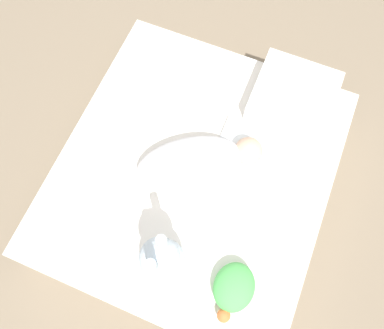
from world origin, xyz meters
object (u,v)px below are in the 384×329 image
swaddled_baby (196,162)px  turtle_plush (234,288)px  pillow (293,96)px  bunny_plush (161,260)px

swaddled_baby → turtle_plush: swaddled_baby is taller
turtle_plush → swaddled_baby: bearing=-141.7°
swaddled_baby → pillow: swaddled_baby is taller
swaddled_baby → bunny_plush: bunny_plush is taller
swaddled_baby → bunny_plush: 0.38m
bunny_plush → turtle_plush: (-0.01, 0.25, -0.08)m
pillow → turtle_plush: size_ratio=1.55×
swaddled_baby → bunny_plush: size_ratio=1.38×
swaddled_baby → pillow: 0.49m
bunny_plush → turtle_plush: 0.27m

